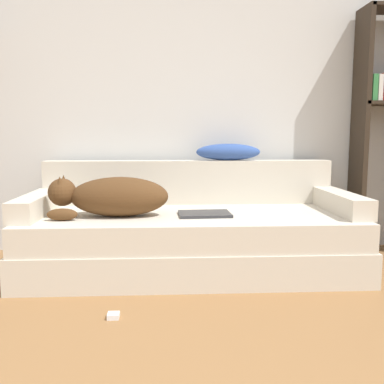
# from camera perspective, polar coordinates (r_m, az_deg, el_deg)

# --- Properties ---
(wall_back) EXTENTS (8.19, 0.06, 2.70)m
(wall_back) POSITION_cam_1_polar(r_m,az_deg,el_deg) (3.38, -2.63, 15.38)
(wall_back) COLOR silver
(wall_back) RESTS_ON ground_plane
(couch) EXTENTS (2.15, 0.93, 0.38)m
(couch) POSITION_cam_1_polar(r_m,az_deg,el_deg) (2.86, -0.10, -6.61)
(couch) COLOR beige
(couch) RESTS_ON ground_plane
(couch_backrest) EXTENTS (2.11, 0.15, 0.32)m
(couch_backrest) POSITION_cam_1_polar(r_m,az_deg,el_deg) (3.19, -0.47, 1.35)
(couch_backrest) COLOR beige
(couch_backrest) RESTS_ON couch
(couch_arm_left) EXTENTS (0.15, 0.74, 0.13)m
(couch_arm_left) POSITION_cam_1_polar(r_m,az_deg,el_deg) (2.93, -20.01, -1.57)
(couch_arm_left) COLOR beige
(couch_arm_left) RESTS_ON couch
(couch_arm_right) EXTENTS (0.15, 0.74, 0.13)m
(couch_arm_right) POSITION_cam_1_polar(r_m,az_deg,el_deg) (3.02, 19.17, -1.26)
(couch_arm_right) COLOR beige
(couch_arm_right) RESTS_ON couch
(dog) EXTENTS (0.75, 0.30, 0.26)m
(dog) POSITION_cam_1_polar(r_m,az_deg,el_deg) (2.72, -10.65, -0.58)
(dog) COLOR #513319
(dog) RESTS_ON couch
(laptop) EXTENTS (0.34, 0.24, 0.02)m
(laptop) POSITION_cam_1_polar(r_m,az_deg,el_deg) (2.72, 1.70, -2.94)
(laptop) COLOR #2D2D30
(laptop) RESTS_ON couch
(throw_pillow) EXTENTS (0.48, 0.15, 0.12)m
(throw_pillow) POSITION_cam_1_polar(r_m,az_deg,el_deg) (3.20, 4.85, 5.33)
(throw_pillow) COLOR #335199
(throw_pillow) RESTS_ON couch_backrest
(bookshelf) EXTENTS (0.38, 0.26, 1.82)m
(bookshelf) POSITION_cam_1_polar(r_m,az_deg,el_deg) (3.55, 24.03, 8.90)
(bookshelf) COLOR #2D2319
(bookshelf) RESTS_ON ground_plane
(power_adapter) EXTENTS (0.06, 0.06, 0.03)m
(power_adapter) POSITION_cam_1_polar(r_m,az_deg,el_deg) (2.21, -10.44, -15.91)
(power_adapter) COLOR white
(power_adapter) RESTS_ON ground_plane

